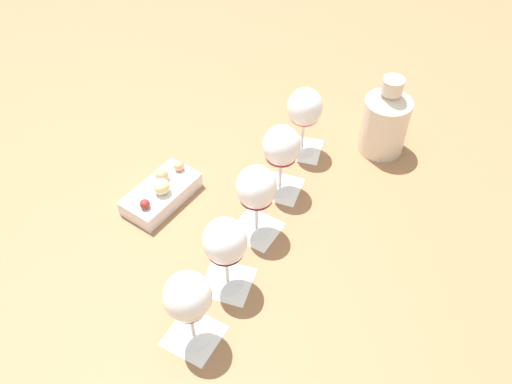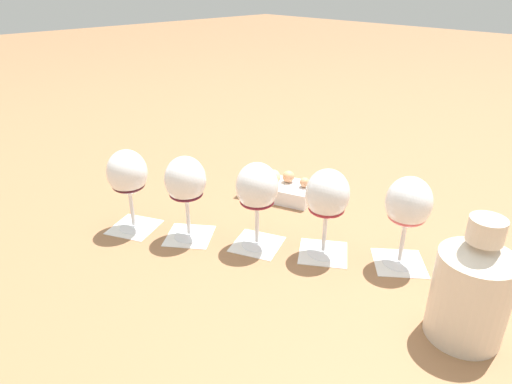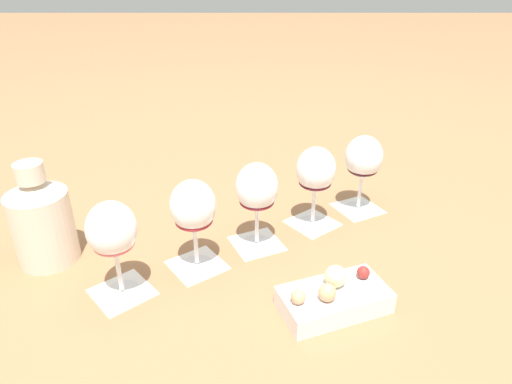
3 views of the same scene
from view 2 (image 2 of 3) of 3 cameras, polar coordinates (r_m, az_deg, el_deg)
ground_plane at (r=0.91m, az=-0.15°, el=-6.43°), size 8.00×8.00×0.00m
tasting_card_0 at (r=0.89m, az=17.44°, el=-8.42°), size 0.13×0.13×0.00m
tasting_card_1 at (r=0.89m, az=8.38°, el=-7.51°), size 0.13×0.13×0.00m
tasting_card_2 at (r=0.90m, az=-0.03°, el=-6.60°), size 0.12×0.12×0.00m
tasting_card_3 at (r=0.94m, az=-8.32°, el=-5.42°), size 0.13×0.13×0.00m
tasting_card_4 at (r=0.99m, az=-14.96°, el=-4.24°), size 0.12×0.12×0.00m
wine_glass_0 at (r=0.83m, az=18.49°, el=-1.69°), size 0.08×0.08×0.17m
wine_glass_1 at (r=0.83m, az=8.89°, el=-0.68°), size 0.08×0.08×0.17m
wine_glass_2 at (r=0.84m, az=-0.04°, el=0.16°), size 0.08×0.08×0.17m
wine_glass_3 at (r=0.88m, az=-8.80°, el=1.11°), size 0.08×0.08×0.17m
wine_glass_4 at (r=0.94m, az=-15.76°, el=1.95°), size 0.08×0.08×0.17m
ceramic_vase at (r=0.72m, az=25.38°, el=-10.75°), size 0.11×0.11×0.19m
snack_dish at (r=1.08m, az=2.70°, el=0.53°), size 0.19×0.14×0.07m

